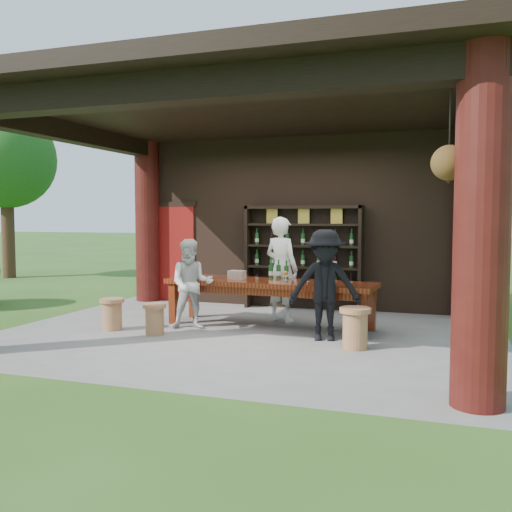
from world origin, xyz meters
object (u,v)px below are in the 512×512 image
(tasting_table, at_px, (269,288))
(wine_shelf, at_px, (303,257))
(stool_near_right, at_px, (355,327))
(napkin_basket, at_px, (237,275))
(stool_near_left, at_px, (155,318))
(stool_far_left, at_px, (112,313))
(guest_man, at_px, (325,285))
(guest_woman, at_px, (192,284))
(host, at_px, (282,269))

(tasting_table, bearing_deg, wine_shelf, 87.72)
(stool_near_right, relative_size, napkin_basket, 2.13)
(stool_near_left, bearing_deg, tasting_table, 37.76)
(stool_near_left, bearing_deg, stool_far_left, 172.58)
(guest_man, bearing_deg, napkin_basket, 144.77)
(stool_near_left, distance_m, guest_man, 2.59)
(wine_shelf, xyz_separation_m, stool_near_right, (1.47, -2.90, -0.70))
(tasting_table, distance_m, stool_far_left, 2.49)
(stool_far_left, distance_m, napkin_basket, 2.05)
(wine_shelf, distance_m, napkin_basket, 1.96)
(stool_far_left, distance_m, guest_woman, 1.31)
(stool_far_left, distance_m, guest_man, 3.35)
(stool_near_left, xyz_separation_m, stool_far_left, (-0.80, 0.10, 0.02))
(guest_woman, bearing_deg, stool_far_left, -179.91)
(stool_near_left, bearing_deg, host, 49.24)
(wine_shelf, height_order, napkin_basket, wine_shelf)
(stool_near_right, xyz_separation_m, host, (-1.51, 1.64, 0.59))
(stool_far_left, bearing_deg, wine_shelf, 51.00)
(wine_shelf, height_order, tasting_table, wine_shelf)
(host, bearing_deg, tasting_table, 110.42)
(tasting_table, distance_m, stool_near_right, 1.89)
(host, bearing_deg, stool_near_left, 72.34)
(wine_shelf, distance_m, stool_near_left, 3.42)
(wine_shelf, xyz_separation_m, stool_near_left, (-1.52, -2.97, -0.75))
(guest_man, bearing_deg, wine_shelf, 98.13)
(wine_shelf, distance_m, stool_near_right, 3.32)
(host, height_order, guest_woman, host)
(guest_woman, distance_m, guest_man, 2.16)
(stool_far_left, relative_size, napkin_basket, 1.90)
(stool_near_right, distance_m, guest_man, 0.81)
(host, relative_size, guest_woman, 1.24)
(stool_near_left, height_order, guest_woman, guest_woman)
(wine_shelf, height_order, stool_near_right, wine_shelf)
(guest_man, bearing_deg, stool_near_right, -51.50)
(tasting_table, relative_size, guest_man, 2.16)
(guest_woman, bearing_deg, host, 19.96)
(wine_shelf, bearing_deg, stool_near_left, -117.08)
(stool_far_left, bearing_deg, host, 35.18)
(host, height_order, guest_man, host)
(stool_near_right, bearing_deg, host, 132.74)
(wine_shelf, height_order, guest_man, wine_shelf)
(napkin_basket, bearing_deg, stool_near_right, -26.64)
(tasting_table, relative_size, host, 1.95)
(stool_near_left, relative_size, host, 0.26)
(stool_near_left, height_order, napkin_basket, napkin_basket)
(stool_far_left, height_order, guest_woman, guest_woman)
(host, bearing_deg, napkin_basket, 68.13)
(napkin_basket, bearing_deg, stool_far_left, -148.92)
(host, xyz_separation_m, guest_man, (1.01, -1.24, -0.09))
(stool_near_right, relative_size, stool_far_left, 1.12)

